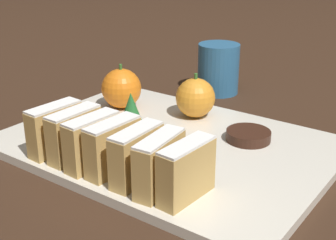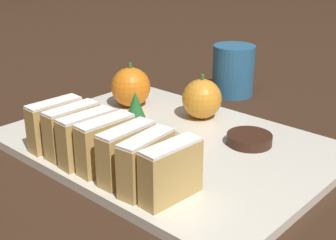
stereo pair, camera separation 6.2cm
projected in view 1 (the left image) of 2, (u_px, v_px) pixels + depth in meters
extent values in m
plane|color=#382316|center=(168.00, 149.00, 0.64)|extent=(6.00, 6.00, 0.00)
cube|color=silver|center=(168.00, 145.00, 0.64)|extent=(0.31, 0.43, 0.01)
cube|color=tan|center=(187.00, 172.00, 0.49)|extent=(0.07, 0.03, 0.06)
cube|color=white|center=(187.00, 145.00, 0.47)|extent=(0.07, 0.03, 0.00)
cube|color=tan|center=(159.00, 165.00, 0.50)|extent=(0.07, 0.03, 0.06)
cube|color=white|center=(159.00, 138.00, 0.49)|extent=(0.07, 0.03, 0.00)
cube|color=tan|center=(137.00, 156.00, 0.52)|extent=(0.07, 0.03, 0.06)
cube|color=white|center=(136.00, 131.00, 0.51)|extent=(0.07, 0.03, 0.00)
cube|color=tan|center=(115.00, 149.00, 0.54)|extent=(0.07, 0.03, 0.06)
cube|color=white|center=(114.00, 124.00, 0.53)|extent=(0.07, 0.03, 0.00)
cube|color=tan|center=(92.00, 143.00, 0.55)|extent=(0.07, 0.03, 0.06)
cube|color=white|center=(91.00, 118.00, 0.54)|extent=(0.07, 0.03, 0.00)
cube|color=tan|center=(75.00, 136.00, 0.57)|extent=(0.07, 0.03, 0.06)
cube|color=white|center=(73.00, 112.00, 0.56)|extent=(0.07, 0.02, 0.00)
cube|color=tan|center=(55.00, 130.00, 0.59)|extent=(0.07, 0.03, 0.06)
cube|color=white|center=(53.00, 107.00, 0.58)|extent=(0.07, 0.03, 0.00)
sphere|color=orange|center=(121.00, 88.00, 0.74)|extent=(0.06, 0.06, 0.06)
cylinder|color=#38702D|center=(121.00, 67.00, 0.73)|extent=(0.01, 0.01, 0.01)
sphere|color=orange|center=(195.00, 98.00, 0.71)|extent=(0.06, 0.06, 0.06)
cylinder|color=#38702D|center=(196.00, 77.00, 0.69)|extent=(0.01, 0.00, 0.01)
ellipsoid|color=tan|center=(174.00, 142.00, 0.60)|extent=(0.03, 0.03, 0.03)
cylinder|color=#381E14|center=(248.00, 136.00, 0.63)|extent=(0.06, 0.06, 0.01)
cone|color=#23662D|center=(131.00, 110.00, 0.67)|extent=(0.04, 0.04, 0.05)
cylinder|color=#2D6693|center=(218.00, 69.00, 0.85)|extent=(0.07, 0.07, 0.09)
torus|color=#2D6693|center=(230.00, 61.00, 0.88)|extent=(0.05, 0.01, 0.05)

